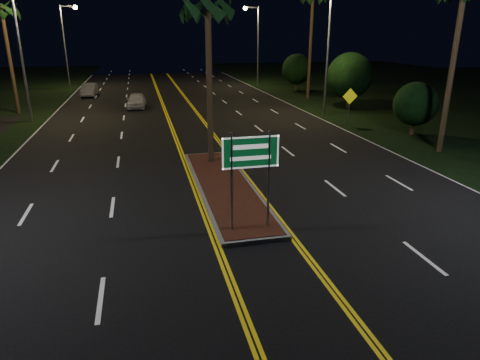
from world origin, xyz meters
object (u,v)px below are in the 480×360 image
object	(u,v)px
median_island	(225,187)
warning_sign	(350,101)
palm_left_far	(1,10)
streetlight_right_mid	(324,39)
streetlight_left_mid	(25,40)
streetlight_right_far	(255,37)
shrub_far	(297,69)
palm_median	(208,6)
streetlight_left_far	(67,37)
shrub_near	(416,104)
shrub_mid	(350,76)
car_far	(89,89)
highway_sign	(251,162)
car_near	(136,99)

from	to	relation	value
median_island	warning_sign	bearing A→B (deg)	44.10
median_island	palm_left_far	size ratio (longest dim) A/B	1.16
streetlight_right_mid	palm_left_far	world-z (taller)	streetlight_right_mid
streetlight_left_mid	streetlight_right_far	world-z (taller)	same
shrub_far	warning_sign	bearing A→B (deg)	-99.19
warning_sign	shrub_far	bearing A→B (deg)	82.05
palm_median	palm_left_far	world-z (taller)	palm_left_far
streetlight_left_far	palm_left_far	world-z (taller)	streetlight_left_far
streetlight_left_mid	streetlight_right_far	xyz separation A→B (m)	(21.23, 18.00, 0.00)
streetlight_right_mid	palm_median	distance (m)	15.73
shrub_near	shrub_mid	xyz separation A→B (m)	(0.50, 10.00, 0.78)
palm_median	car_far	xyz separation A→B (m)	(-8.15, 26.38, -6.55)
shrub_far	median_island	bearing A→B (deg)	-115.45
median_island	highway_sign	xyz separation A→B (m)	(0.00, -4.20, 2.32)
shrub_mid	shrub_far	distance (m)	12.01
highway_sign	car_far	size ratio (longest dim) A/B	0.74
streetlight_left_mid	car_far	world-z (taller)	streetlight_left_mid
median_island	streetlight_right_mid	size ratio (longest dim) A/B	1.14
streetlight_right_mid	warning_sign	xyz separation A→B (m)	(0.19, -4.53, -3.97)
palm_left_far	shrub_near	size ratio (longest dim) A/B	2.67
streetlight_left_mid	car_far	bearing A→B (deg)	79.17
median_island	streetlight_right_far	xyz separation A→B (m)	(10.61, 35.00, 5.57)
shrub_far	highway_sign	bearing A→B (deg)	-112.57
streetlight_left_mid	warning_sign	bearing A→B (deg)	-16.97
streetlight_right_mid	car_far	distance (m)	24.45
streetlight_left_mid	streetlight_left_far	distance (m)	20.00
palm_median	streetlight_right_far	bearing A→B (deg)	71.38
palm_left_far	palm_median	bearing A→B (deg)	-53.82
streetlight_right_mid	palm_left_far	bearing A→B (deg)	165.63
highway_sign	streetlight_right_mid	distance (m)	22.18
median_island	shrub_far	bearing A→B (deg)	64.55
streetlight_left_mid	shrub_near	distance (m)	26.37
shrub_far	car_near	xyz separation A→B (m)	(-17.31, -7.55, -1.60)
streetlight_left_mid	car_far	xyz separation A→B (m)	(2.46, 12.88, -4.93)
streetlight_left_far	palm_left_far	size ratio (longest dim) A/B	1.02
streetlight_left_far	car_near	world-z (taller)	streetlight_left_far
streetlight_left_mid	streetlight_left_far	xyz separation A→B (m)	(0.00, 20.00, 0.00)
highway_sign	shrub_mid	size ratio (longest dim) A/B	0.69
streetlight_left_far	car_far	size ratio (longest dim) A/B	2.08
highway_sign	palm_median	size ratio (longest dim) A/B	0.39
streetlight_right_mid	shrub_mid	distance (m)	4.90
streetlight_left_mid	streetlight_right_mid	world-z (taller)	same
car_near	highway_sign	bearing A→B (deg)	-78.00
streetlight_left_far	streetlight_right_mid	distance (m)	30.57
shrub_near	car_near	world-z (taller)	shrub_near
highway_sign	palm_median	world-z (taller)	palm_median
shrub_far	car_near	distance (m)	18.95
shrub_near	car_near	bearing A→B (deg)	139.65
palm_left_far	median_island	bearing A→B (deg)	-58.64
highway_sign	warning_sign	size ratio (longest dim) A/B	1.24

